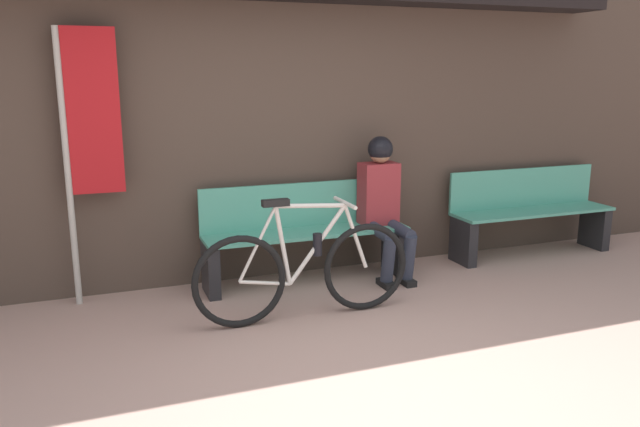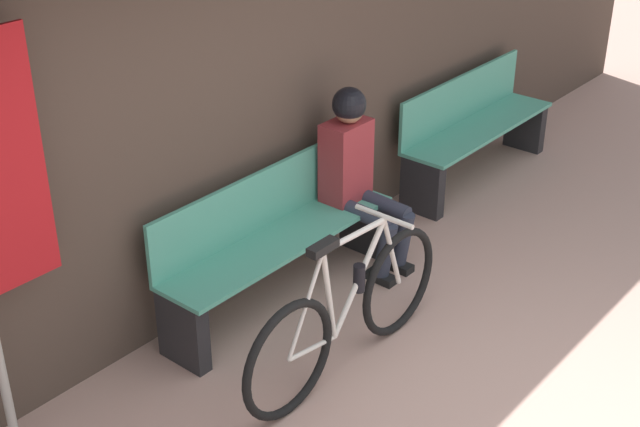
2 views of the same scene
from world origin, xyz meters
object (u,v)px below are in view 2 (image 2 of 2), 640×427
Objects in this scene: bicycle at (348,314)px; person_seated at (357,167)px; park_bench_far at (474,131)px; park_bench_near at (275,242)px.

person_seated is (1.00, 0.72, 0.36)m from bicycle.
park_bench_near is at bearing 179.97° from park_bench_far.
bicycle is at bearing -163.18° from park_bench_far.
park_bench_far is at bearing 3.61° from person_seated.
park_bench_far is at bearing -0.03° from park_bench_near.
person_seated is at bearing -176.39° from park_bench_far.
person_seated is (0.71, -0.11, 0.32)m from park_bench_near.
person_seated is at bearing 35.66° from bicycle.
park_bench_near is at bearing 70.53° from bicycle.
park_bench_near is 2.45m from park_bench_far.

